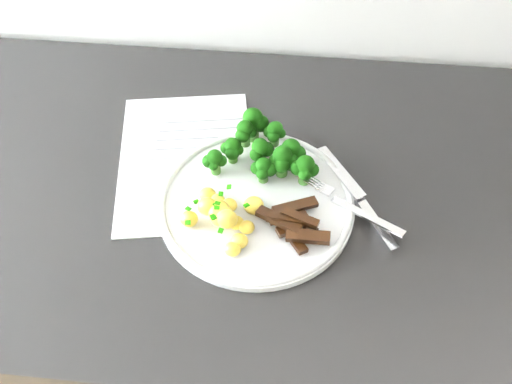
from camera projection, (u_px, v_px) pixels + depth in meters
The scene contains 8 objects.
counter at pixel (281, 331), 1.12m from camera, with size 2.42×0.60×0.91m.
recipe_paper at pixel (186, 159), 0.80m from camera, with size 0.24×0.30×0.00m.
plate at pixel (256, 202), 0.74m from camera, with size 0.27×0.27×0.02m.
broccoli at pixel (266, 149), 0.76m from camera, with size 0.16×0.12×0.06m.
potatoes at pixel (224, 215), 0.71m from camera, with size 0.11×0.10×0.04m.
beef_strips at pixel (296, 223), 0.71m from camera, with size 0.10×0.09×0.03m.
fork at pixel (353, 207), 0.73m from camera, with size 0.14×0.10×0.01m.
knife at pixel (365, 208), 0.74m from camera, with size 0.11×0.17×0.02m.
Camera 1 is at (0.02, 1.18, 1.50)m, focal length 38.19 mm.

